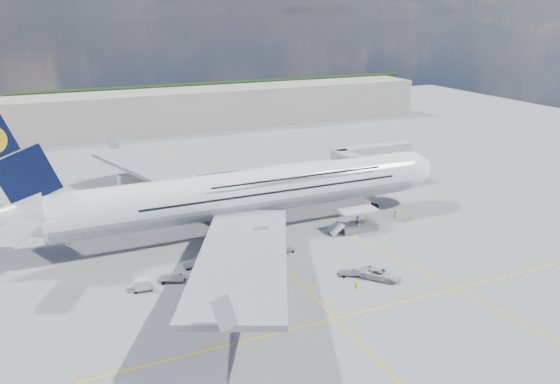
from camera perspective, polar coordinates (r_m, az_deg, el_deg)
name	(u,v)px	position (r m, az deg, el deg)	size (l,w,h in m)	color
ground	(271,254)	(83.03, -0.99, -6.48)	(300.00, 300.00, 0.00)	gray
taxi_line_main	(271,254)	(83.02, -0.99, -6.48)	(0.25, 220.00, 0.01)	yellow
taxi_line_cross	(336,319)	(67.20, 5.84, -13.04)	(120.00, 0.25, 0.01)	yellow
taxi_line_diag	(321,218)	(96.92, 4.35, -2.77)	(0.25, 100.00, 0.01)	yellow
airliner	(248,192)	(89.24, -3.36, 0.04)	(77.26, 79.15, 23.71)	white
jet_bridge	(366,157)	(111.49, 8.99, 3.59)	(18.80, 12.10, 8.50)	#B7B7BC
cargo_loader	(356,223)	(92.09, 7.99, -3.24)	(8.53, 3.20, 3.67)	silver
terminal	(147,113)	(169.49, -13.72, 8.07)	(180.00, 16.00, 12.00)	#B2AD9E
tree_line	(227,92)	(222.72, -5.61, 10.35)	(160.00, 6.00, 8.00)	#193814
dolly_row_a	(172,278)	(76.47, -11.22, -8.85)	(3.81, 3.03, 0.49)	gray
dolly_row_b	(219,257)	(81.71, -6.38, -6.75)	(3.47, 2.17, 0.48)	gray
dolly_row_c	(195,264)	(79.95, -8.92, -7.46)	(3.22, 1.75, 0.47)	gray
dolly_back	(143,285)	(74.65, -14.16, -9.36)	(2.72, 1.66, 1.63)	gray
dolly_nose_far	(349,273)	(77.24, 7.22, -8.39)	(3.20, 2.61, 0.41)	gray
dolly_nose_near	(285,251)	(83.29, 0.53, -6.17)	(2.78, 1.75, 0.38)	gray
baggage_tug	(271,293)	(70.55, -0.94, -10.48)	(3.49, 2.56, 1.98)	silver
catering_truck_inner	(168,202)	(100.89, -11.58, -1.08)	(7.13, 3.45, 4.10)	gray
catering_truck_outer	(135,184)	(112.90, -14.87, 0.78)	(7.19, 3.34, 4.16)	gray
service_van	(380,274)	(76.70, 10.41, -8.38)	(2.57, 5.57, 1.55)	silver
crew_nose	(410,216)	(97.77, 13.44, -2.43)	(0.73, 0.48, 2.00)	#A8E918
crew_loader	(395,215)	(98.25, 11.91, -2.36)	(0.75, 0.58, 1.54)	#D2FF1A
crew_wing	(225,266)	(77.96, -5.73, -7.71)	(0.88, 0.37, 1.50)	#CDFF1A
crew_van	(366,219)	(95.06, 9.01, -2.85)	(0.82, 0.54, 1.68)	#B8FF1A
crew_tug	(356,286)	(73.01, 7.95, -9.72)	(0.97, 0.56, 1.50)	#A3FB1A
cone_nose	(394,192)	(112.03, 11.81, -0.02)	(0.44, 0.44, 0.56)	orange
cone_wing_left_inner	(142,202)	(107.45, -14.22, -1.02)	(0.37, 0.37, 0.48)	orange
cone_wing_left_outer	(106,200)	(110.63, -17.76, -0.78)	(0.39, 0.39, 0.50)	orange
cone_wing_right_inner	(250,297)	(70.90, -3.19, -10.90)	(0.45, 0.45, 0.57)	orange
cone_wing_right_outer	(260,311)	(67.78, -2.09, -12.34)	(0.50, 0.50, 0.64)	orange
cone_tail	(69,243)	(92.45, -21.18, -4.95)	(0.41, 0.41, 0.52)	orange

